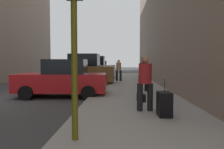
% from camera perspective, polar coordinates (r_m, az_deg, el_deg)
% --- Properties ---
extents(sidewalk, '(4.00, 40.00, 0.15)m').
position_cam_1_polar(sidewalk, '(9.40, 5.91, -6.47)').
color(sidewalk, gray).
rests_on(sidewalk, ground_plane).
extents(parked_red_hatchback, '(4.25, 2.16, 1.79)m').
position_cam_1_polar(parked_red_hatchback, '(10.66, -12.74, -1.18)').
color(parked_red_hatchback, '#B2191E').
rests_on(parked_red_hatchback, ground_plane).
extents(parked_bronze_suv, '(4.66, 2.19, 2.25)m').
position_cam_1_polar(parked_bronze_suv, '(15.96, -7.76, 0.98)').
color(parked_bronze_suv, brown).
rests_on(parked_bronze_suv, ground_plane).
extents(parked_white_van, '(4.64, 2.14, 2.25)m').
position_cam_1_polar(parked_white_van, '(21.76, -5.12, 1.60)').
color(parked_white_van, silver).
rests_on(parked_white_van, ground_plane).
extents(parked_dark_green_sedan, '(4.21, 2.08, 1.79)m').
position_cam_1_polar(parked_dark_green_sedan, '(26.69, -3.78, 1.52)').
color(parked_dark_green_sedan, '#193828').
rests_on(parked_dark_green_sedan, ground_plane).
extents(fire_hydrant, '(0.42, 0.22, 0.70)m').
position_cam_1_polar(fire_hydrant, '(14.12, -1.68, -1.46)').
color(fire_hydrant, red).
rests_on(fire_hydrant, sidewalk).
extents(traffic_light, '(0.32, 0.32, 3.60)m').
position_cam_1_polar(traffic_light, '(4.39, -9.92, 17.65)').
color(traffic_light, '#514C0F').
rests_on(traffic_light, sidewalk).
extents(pedestrian_in_red_jacket, '(0.52, 0.44, 1.71)m').
position_cam_1_polar(pedestrian_in_red_jacket, '(6.82, 8.65, -1.46)').
color(pedestrian_in_red_jacket, black).
rests_on(pedestrian_in_red_jacket, sidewalk).
extents(pedestrian_in_tan_coat, '(0.53, 0.48, 1.71)m').
position_cam_1_polar(pedestrian_in_tan_coat, '(17.56, 1.76, 1.45)').
color(pedestrian_in_tan_coat, black).
rests_on(pedestrian_in_tan_coat, sidewalk).
extents(pedestrian_with_fedora, '(0.52, 0.45, 1.78)m').
position_cam_1_polar(pedestrian_with_fedora, '(11.48, 8.18, 0.61)').
color(pedestrian_with_fedora, black).
rests_on(pedestrian_with_fedora, sidewalk).
extents(rolling_suitcase, '(0.36, 0.56, 1.04)m').
position_cam_1_polar(rolling_suitcase, '(6.32, 13.51, -7.51)').
color(rolling_suitcase, black).
rests_on(rolling_suitcase, sidewalk).
extents(duffel_bag, '(0.32, 0.44, 0.28)m').
position_cam_1_polar(duffel_bag, '(8.50, 7.60, -6.05)').
color(duffel_bag, black).
rests_on(duffel_bag, sidewalk).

